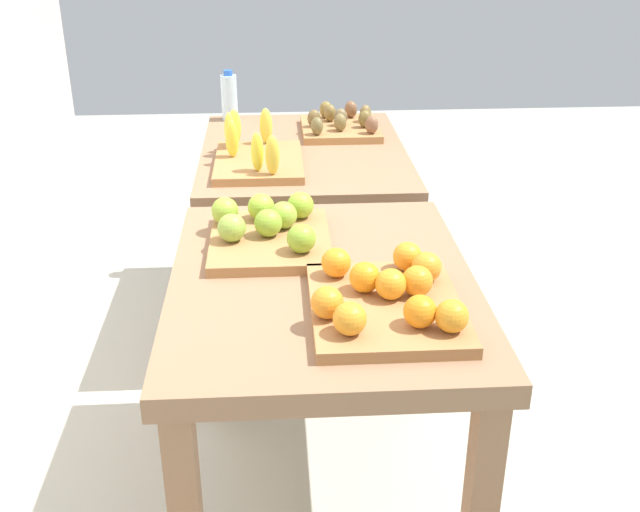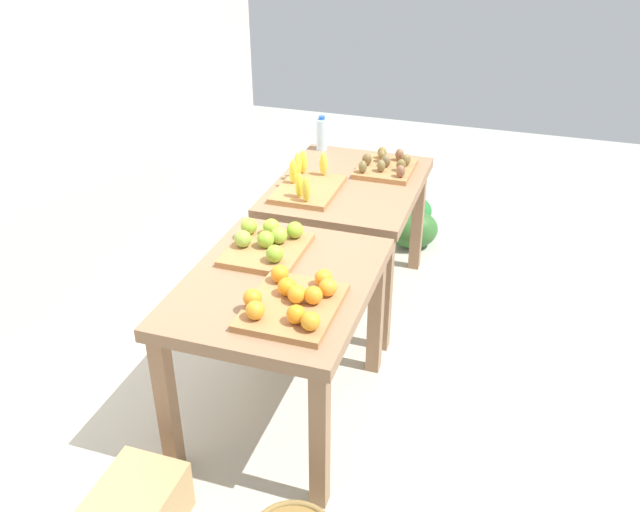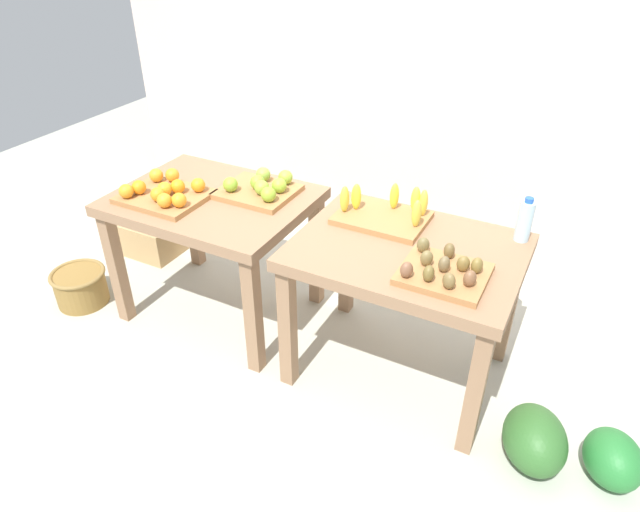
{
  "view_description": "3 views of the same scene",
  "coord_description": "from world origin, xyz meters",
  "px_view_note": "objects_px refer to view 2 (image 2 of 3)",
  "views": [
    {
      "loc": [
        -2.36,
        0.12,
        1.68
      ],
      "look_at": [
        0.06,
        -0.03,
        0.53
      ],
      "focal_mm": 43.19,
      "sensor_mm": 36.0,
      "label": 1
    },
    {
      "loc": [
        -2.89,
        -0.95,
        2.31
      ],
      "look_at": [
        0.08,
        0.01,
        0.53
      ],
      "focal_mm": 38.03,
      "sensor_mm": 36.0,
      "label": 2
    },
    {
      "loc": [
        1.22,
        -2.14,
        2.11
      ],
      "look_at": [
        0.09,
        0.01,
        0.56
      ],
      "focal_mm": 31.41,
      "sensor_mm": 36.0,
      "label": 3
    }
  ],
  "objects_px": {
    "display_table_left": "(279,301)",
    "apple_bin": "(267,243)",
    "orange_bin": "(293,301)",
    "banana_crate": "(307,184)",
    "display_table_right": "(348,200)",
    "kiwi_bin": "(386,166)",
    "cardboard_produce_box": "(135,512)",
    "watermelon_pile": "(413,222)",
    "water_bottle": "(322,134)"
  },
  "relations": [
    {
      "from": "watermelon_pile",
      "to": "orange_bin",
      "type": "bearing_deg",
      "value": 177.24
    },
    {
      "from": "display_table_left",
      "to": "display_table_right",
      "type": "height_order",
      "value": "same"
    },
    {
      "from": "kiwi_bin",
      "to": "watermelon_pile",
      "type": "relative_size",
      "value": 0.54
    },
    {
      "from": "apple_bin",
      "to": "banana_crate",
      "type": "height_order",
      "value": "banana_crate"
    },
    {
      "from": "apple_bin",
      "to": "banana_crate",
      "type": "xyz_separation_m",
      "value": [
        0.7,
        0.05,
        -0.0
      ]
    },
    {
      "from": "orange_bin",
      "to": "cardboard_produce_box",
      "type": "xyz_separation_m",
      "value": [
        -0.64,
        0.44,
        -0.68
      ]
    },
    {
      "from": "display_table_left",
      "to": "orange_bin",
      "type": "xyz_separation_m",
      "value": [
        -0.2,
        -0.14,
        0.15
      ]
    },
    {
      "from": "banana_crate",
      "to": "kiwi_bin",
      "type": "distance_m",
      "value": 0.54
    },
    {
      "from": "orange_bin",
      "to": "watermelon_pile",
      "type": "relative_size",
      "value": 0.66
    },
    {
      "from": "banana_crate",
      "to": "watermelon_pile",
      "type": "xyz_separation_m",
      "value": [
        1.05,
        -0.43,
        -0.67
      ]
    },
    {
      "from": "display_table_left",
      "to": "watermelon_pile",
      "type": "distance_m",
      "value": 2.06
    },
    {
      "from": "display_table_left",
      "to": "display_table_right",
      "type": "distance_m",
      "value": 1.12
    },
    {
      "from": "display_table_right",
      "to": "orange_bin",
      "type": "distance_m",
      "value": 1.33
    },
    {
      "from": "apple_bin",
      "to": "kiwi_bin",
      "type": "distance_m",
      "value": 1.15
    },
    {
      "from": "orange_bin",
      "to": "cardboard_produce_box",
      "type": "bearing_deg",
      "value": 145.11
    },
    {
      "from": "display_table_right",
      "to": "kiwi_bin",
      "type": "distance_m",
      "value": 0.31
    },
    {
      "from": "water_bottle",
      "to": "watermelon_pile",
      "type": "xyz_separation_m",
      "value": [
        0.41,
        -0.55,
        -0.73
      ]
    },
    {
      "from": "orange_bin",
      "to": "water_bottle",
      "type": "bearing_deg",
      "value": 14.28
    },
    {
      "from": "display_table_left",
      "to": "kiwi_bin",
      "type": "distance_m",
      "value": 1.35
    },
    {
      "from": "cardboard_produce_box",
      "to": "display_table_left",
      "type": "bearing_deg",
      "value": -19.81
    },
    {
      "from": "display_table_right",
      "to": "kiwi_bin",
      "type": "bearing_deg",
      "value": -37.71
    },
    {
      "from": "water_bottle",
      "to": "watermelon_pile",
      "type": "distance_m",
      "value": 1.01
    },
    {
      "from": "banana_crate",
      "to": "display_table_left",
      "type": "bearing_deg",
      "value": -168.75
    },
    {
      "from": "banana_crate",
      "to": "water_bottle",
      "type": "relative_size",
      "value": 2.02
    },
    {
      "from": "water_bottle",
      "to": "watermelon_pile",
      "type": "bearing_deg",
      "value": -53.68
    },
    {
      "from": "water_bottle",
      "to": "cardboard_produce_box",
      "type": "distance_m",
      "value": 2.51
    },
    {
      "from": "display_table_right",
      "to": "banana_crate",
      "type": "height_order",
      "value": "banana_crate"
    },
    {
      "from": "display_table_left",
      "to": "orange_bin",
      "type": "distance_m",
      "value": 0.29
    },
    {
      "from": "kiwi_bin",
      "to": "apple_bin",
      "type": "bearing_deg",
      "value": 164.62
    },
    {
      "from": "orange_bin",
      "to": "banana_crate",
      "type": "relative_size",
      "value": 1.01
    },
    {
      "from": "kiwi_bin",
      "to": "cardboard_produce_box",
      "type": "relative_size",
      "value": 0.9
    },
    {
      "from": "cardboard_produce_box",
      "to": "banana_crate",
      "type": "bearing_deg",
      "value": -3.76
    },
    {
      "from": "orange_bin",
      "to": "cardboard_produce_box",
      "type": "height_order",
      "value": "orange_bin"
    },
    {
      "from": "banana_crate",
      "to": "cardboard_produce_box",
      "type": "relative_size",
      "value": 1.1
    },
    {
      "from": "display_table_right",
      "to": "kiwi_bin",
      "type": "xyz_separation_m",
      "value": [
        0.22,
        -0.17,
        0.15
      ]
    },
    {
      "from": "display_table_left",
      "to": "apple_bin",
      "type": "bearing_deg",
      "value": 31.54
    },
    {
      "from": "banana_crate",
      "to": "watermelon_pile",
      "type": "distance_m",
      "value": 1.32
    },
    {
      "from": "banana_crate",
      "to": "cardboard_produce_box",
      "type": "height_order",
      "value": "banana_crate"
    },
    {
      "from": "banana_crate",
      "to": "kiwi_bin",
      "type": "relative_size",
      "value": 1.22
    },
    {
      "from": "display_table_left",
      "to": "cardboard_produce_box",
      "type": "xyz_separation_m",
      "value": [
        -0.83,
        0.3,
        -0.53
      ]
    },
    {
      "from": "display_table_left",
      "to": "cardboard_produce_box",
      "type": "height_order",
      "value": "display_table_left"
    },
    {
      "from": "apple_bin",
      "to": "cardboard_produce_box",
      "type": "height_order",
      "value": "apple_bin"
    },
    {
      "from": "apple_bin",
      "to": "watermelon_pile",
      "type": "height_order",
      "value": "apple_bin"
    },
    {
      "from": "display_table_right",
      "to": "orange_bin",
      "type": "bearing_deg",
      "value": -173.79
    },
    {
      "from": "apple_bin",
      "to": "water_bottle",
      "type": "height_order",
      "value": "water_bottle"
    },
    {
      "from": "display_table_right",
      "to": "cardboard_produce_box",
      "type": "height_order",
      "value": "display_table_right"
    },
    {
      "from": "orange_bin",
      "to": "kiwi_bin",
      "type": "bearing_deg",
      "value": -0.88
    },
    {
      "from": "display_table_left",
      "to": "cardboard_produce_box",
      "type": "relative_size",
      "value": 2.6
    },
    {
      "from": "orange_bin",
      "to": "apple_bin",
      "type": "xyz_separation_m",
      "value": [
        0.42,
        0.28,
        0.0
      ]
    },
    {
      "from": "display_table_left",
      "to": "apple_bin",
      "type": "distance_m",
      "value": 0.31
    }
  ]
}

